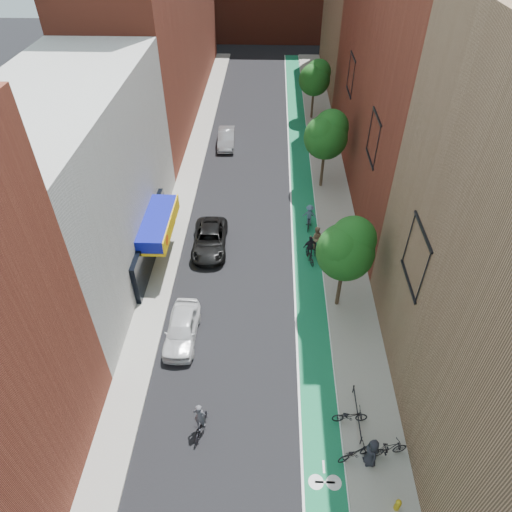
# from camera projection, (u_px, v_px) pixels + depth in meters

# --- Properties ---
(ground) EXTENTS (160.00, 160.00, 0.00)m
(ground) POSITION_uv_depth(u_px,v_px,m) (238.00, 457.00, 21.38)
(ground) COLOR black
(ground) RESTS_ON ground
(bike_lane) EXTENTS (2.00, 68.00, 0.01)m
(bike_lane) POSITION_uv_depth(u_px,v_px,m) (301.00, 174.00, 41.01)
(bike_lane) COLOR #126638
(bike_lane) RESTS_ON ground
(sidewalk_left) EXTENTS (2.00, 68.00, 0.15)m
(sidewalk_left) POSITION_uv_depth(u_px,v_px,m) (190.00, 172.00, 41.23)
(sidewalk_left) COLOR gray
(sidewalk_left) RESTS_ON ground
(sidewalk_right) EXTENTS (3.00, 68.00, 0.15)m
(sidewalk_right) POSITION_uv_depth(u_px,v_px,m) (329.00, 174.00, 40.89)
(sidewalk_right) COLOR gray
(sidewalk_right) RESTS_ON ground
(building_left_white) EXTENTS (8.00, 20.00, 12.00)m
(building_left_white) POSITION_uv_depth(u_px,v_px,m) (74.00, 185.00, 28.40)
(building_left_white) COLOR silver
(building_left_white) RESTS_ON ground
(building_right_mid_red) EXTENTS (8.00, 28.00, 22.00)m
(building_right_mid_red) POSITION_uv_depth(u_px,v_px,m) (419.00, 46.00, 33.64)
(building_right_mid_red) COLOR maroon
(building_right_mid_red) RESTS_ON ground
(building_right_far_tan) EXTENTS (8.00, 20.00, 18.00)m
(building_right_far_tan) POSITION_uv_depth(u_px,v_px,m) (366.00, 2.00, 53.15)
(building_right_far_tan) COLOR #8C6B4C
(building_right_far_tan) RESTS_ON ground
(tree_near) EXTENTS (3.40, 3.36, 6.42)m
(tree_near) POSITION_uv_depth(u_px,v_px,m) (347.00, 248.00, 25.81)
(tree_near) COLOR #332619
(tree_near) RESTS_ON ground
(tree_mid) EXTENTS (3.55, 3.53, 6.74)m
(tree_mid) POSITION_uv_depth(u_px,v_px,m) (327.00, 134.00, 36.28)
(tree_mid) COLOR #332619
(tree_mid) RESTS_ON ground
(tree_far) EXTENTS (3.30, 3.25, 6.21)m
(tree_far) POSITION_uv_depth(u_px,v_px,m) (315.00, 77.00, 47.16)
(tree_far) COLOR #332619
(tree_far) RESTS_ON ground
(parked_car_white) EXTENTS (1.81, 4.43, 1.50)m
(parked_car_white) POSITION_uv_depth(u_px,v_px,m) (182.00, 329.00, 26.36)
(parked_car_white) COLOR silver
(parked_car_white) RESTS_ON ground
(parked_car_black) EXTENTS (2.56, 5.23, 1.43)m
(parked_car_black) POSITION_uv_depth(u_px,v_px,m) (210.00, 240.00, 32.69)
(parked_car_black) COLOR black
(parked_car_black) RESTS_ON ground
(parked_car_silver) EXTENTS (1.76, 4.58, 1.49)m
(parked_car_silver) POSITION_uv_depth(u_px,v_px,m) (226.00, 138.00, 44.83)
(parked_car_silver) COLOR #979BA0
(parked_car_silver) RESTS_ON ground
(cyclist_lead) EXTENTS (0.92, 1.84, 2.06)m
(cyclist_lead) POSITION_uv_depth(u_px,v_px,m) (200.00, 423.00, 21.98)
(cyclist_lead) COLOR black
(cyclist_lead) RESTS_ON ground
(cyclist_lane_near) EXTENTS (0.90, 1.52, 2.14)m
(cyclist_lane_near) POSITION_uv_depth(u_px,v_px,m) (316.00, 241.00, 32.19)
(cyclist_lane_near) COLOR black
(cyclist_lane_near) RESTS_ON ground
(cyclist_lane_mid) EXTENTS (1.06, 1.81, 2.03)m
(cyclist_lane_mid) POSITION_uv_depth(u_px,v_px,m) (310.00, 252.00, 31.61)
(cyclist_lane_mid) COLOR black
(cyclist_lane_mid) RESTS_ON ground
(cyclist_lane_far) EXTENTS (1.13, 1.71, 1.97)m
(cyclist_lane_far) POSITION_uv_depth(u_px,v_px,m) (309.00, 218.00, 34.46)
(cyclist_lane_far) COLOR black
(cyclist_lane_far) RESTS_ON ground
(parked_bike_near) EXTENTS (1.82, 1.23, 0.91)m
(parked_bike_near) POSITION_uv_depth(u_px,v_px,m) (355.00, 453.00, 20.94)
(parked_bike_near) COLOR black
(parked_bike_near) RESTS_ON sidewalk_right
(parked_bike_mid) EXTENTS (1.86, 0.87, 1.08)m
(parked_bike_mid) POSITION_uv_depth(u_px,v_px,m) (389.00, 449.00, 21.00)
(parked_bike_mid) COLOR black
(parked_bike_mid) RESTS_ON sidewalk_right
(parked_bike_far) EXTENTS (1.80, 0.73, 0.93)m
(parked_bike_far) POSITION_uv_depth(u_px,v_px,m) (350.00, 416.00, 22.34)
(parked_bike_far) COLOR black
(parked_bike_far) RESTS_ON sidewalk_right
(pedestrian) EXTENTS (0.74, 0.97, 1.78)m
(pedestrian) POSITION_uv_depth(u_px,v_px,m) (372.00, 452.00, 20.51)
(pedestrian) COLOR black
(pedestrian) RESTS_ON sidewalk_right
(fire_hydrant) EXTENTS (0.25, 0.25, 0.72)m
(fire_hydrant) POSITION_uv_depth(u_px,v_px,m) (398.00, 505.00, 19.30)
(fire_hydrant) COLOR gold
(fire_hydrant) RESTS_ON sidewalk_right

